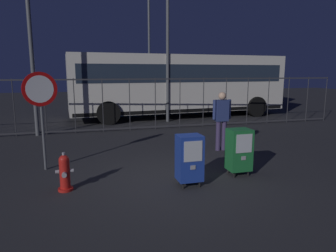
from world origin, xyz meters
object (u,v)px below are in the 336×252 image
object	(u,v)px
bus_far	(195,80)
newspaper_box_secondary	(239,150)
bus_near	(179,82)
street_light_near_right	(149,40)
street_light_far_left	(168,37)
fire_hydrant	(65,173)
stop_sign	(41,100)
pedestrian	(222,118)
newspaper_box_primary	(189,158)

from	to	relation	value
bus_far	newspaper_box_secondary	bearing A→B (deg)	-99.26
bus_near	street_light_near_right	world-z (taller)	street_light_near_right
street_light_near_right	bus_near	bearing A→B (deg)	-84.10
newspaper_box_secondary	street_light_far_left	bearing A→B (deg)	86.40
bus_near	bus_far	xyz separation A→B (m)	(2.55, 4.54, 0.00)
fire_hydrant	stop_sign	size ratio (longest dim) A/B	0.33
fire_hydrant	pedestrian	world-z (taller)	pedestrian
newspaper_box_primary	street_light_near_right	distance (m)	14.32
fire_hydrant	pedestrian	distance (m)	4.65
fire_hydrant	newspaper_box_primary	xyz separation A→B (m)	(2.35, -0.39, 0.22)
fire_hydrant	pedestrian	xyz separation A→B (m)	(4.16, 1.98, 0.60)
bus_far	street_light_near_right	world-z (taller)	street_light_near_right
newspaper_box_secondary	bus_far	world-z (taller)	bus_far
newspaper_box_primary	pedestrian	bearing A→B (deg)	52.68
pedestrian	street_light_far_left	xyz separation A→B (m)	(-0.10, 5.34, 2.75)
newspaper_box_primary	newspaper_box_secondary	size ratio (longest dim) A/B	1.00
bus_near	street_light_far_left	size ratio (longest dim) A/B	1.69
newspaper_box_primary	stop_sign	distance (m)	3.55
pedestrian	bus_far	world-z (taller)	bus_far
newspaper_box_secondary	street_light_far_left	size ratio (longest dim) A/B	0.16
newspaper_box_primary	street_light_far_left	distance (m)	8.50
bus_near	street_light_far_left	xyz separation A→B (m)	(-0.95, -1.33, 1.99)
newspaper_box_primary	newspaper_box_secondary	bearing A→B (deg)	13.94
stop_sign	street_light_near_right	xyz separation A→B (m)	(5.04, 11.85, 2.57)
stop_sign	pedestrian	distance (m)	4.74
pedestrian	street_light_far_left	bearing A→B (deg)	91.02
pedestrian	bus_far	xyz separation A→B (m)	(3.41, 11.21, 0.76)
bus_far	bus_near	bearing A→B (deg)	-111.94
bus_far	pedestrian	bearing A→B (deg)	-99.52
bus_far	fire_hydrant	bearing A→B (deg)	-112.46
street_light_near_right	street_light_far_left	size ratio (longest dim) A/B	1.15
newspaper_box_secondary	bus_near	distance (m)	8.92
street_light_near_right	stop_sign	bearing A→B (deg)	-113.05
fire_hydrant	pedestrian	size ratio (longest dim) A/B	0.45
newspaper_box_primary	bus_far	world-z (taller)	bus_far
fire_hydrant	newspaper_box_primary	size ratio (longest dim) A/B	0.73
newspaper_box_primary	newspaper_box_secondary	world-z (taller)	same
fire_hydrant	bus_near	world-z (taller)	bus_near
newspaper_box_secondary	pedestrian	bearing A→B (deg)	74.78
bus_near	street_light_near_right	size ratio (longest dim) A/B	1.47
fire_hydrant	stop_sign	world-z (taller)	stop_sign
pedestrian	bus_near	size ratio (longest dim) A/B	0.16
fire_hydrant	street_light_near_right	distance (m)	14.56
newspaper_box_secondary	pedestrian	size ratio (longest dim) A/B	0.61
newspaper_box_secondary	pedestrian	xyz separation A→B (m)	(0.56, 2.07, 0.38)
street_light_far_left	stop_sign	bearing A→B (deg)	-127.86
newspaper_box_secondary	street_light_near_right	xyz separation A→B (m)	(0.94, 13.38, 3.60)
newspaper_box_primary	bus_near	distance (m)	9.50
fire_hydrant	bus_far	size ratio (longest dim) A/B	0.07
bus_near	bus_far	bearing A→B (deg)	57.49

